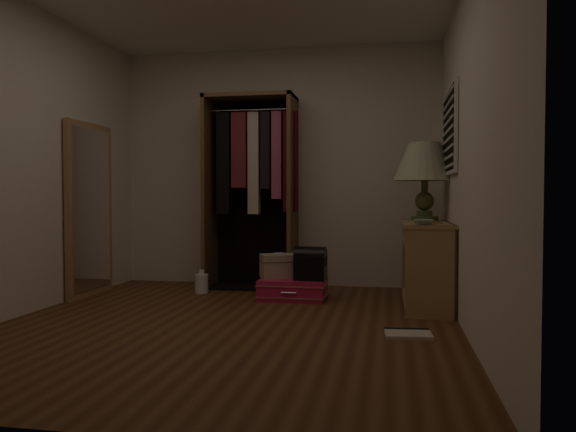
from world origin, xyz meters
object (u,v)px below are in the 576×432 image
object	(u,v)px
floor_mirror	(90,210)
black_bag	(310,263)
pink_suitcase	(293,289)
train_case	(278,266)
table_lamp	(425,164)
console_bookshelf	(426,262)
open_wardrobe	(254,176)
white_jug	(202,283)

from	to	relation	value
floor_mirror	black_bag	xyz separation A→B (m)	(2.19, 0.10, -0.49)
pink_suitcase	black_bag	xyz separation A→B (m)	(0.17, -0.04, 0.26)
train_case	table_lamp	bearing A→B (deg)	-15.91
train_case	black_bag	distance (m)	0.34
console_bookshelf	table_lamp	distance (m)	0.96
pink_suitcase	table_lamp	size ratio (longest dim) A/B	0.87
open_wardrobe	white_jug	world-z (taller)	open_wardrobe
pink_suitcase	floor_mirror	bearing A→B (deg)	-175.62
floor_mirror	black_bag	bearing A→B (deg)	2.65
console_bookshelf	open_wardrobe	world-z (taller)	open_wardrobe
open_wardrobe	pink_suitcase	size ratio (longest dim) A/B	3.20
floor_mirror	train_case	bearing A→B (deg)	6.04
train_case	black_bag	xyz separation A→B (m)	(0.33, -0.10, 0.05)
train_case	black_bag	world-z (taller)	black_bag
table_lamp	white_jug	size ratio (longest dim) A/B	3.13
console_bookshelf	white_jug	bearing A→B (deg)	172.79
floor_mirror	black_bag	distance (m)	2.25
table_lamp	open_wardrobe	bearing A→B (deg)	167.19
console_bookshelf	pink_suitcase	world-z (taller)	console_bookshelf
black_bag	table_lamp	world-z (taller)	table_lamp
floor_mirror	white_jug	distance (m)	1.32
train_case	white_jug	size ratio (longest dim) A/B	1.70
table_lamp	black_bag	bearing A→B (deg)	-165.75
floor_mirror	table_lamp	world-z (taller)	floor_mirror
floor_mirror	white_jug	world-z (taller)	floor_mirror
console_bookshelf	black_bag	distance (m)	1.05
open_wardrobe	table_lamp	size ratio (longest dim) A/B	2.78
white_jug	train_case	bearing A→B (deg)	-7.89
pink_suitcase	table_lamp	distance (m)	1.73
white_jug	floor_mirror	bearing A→B (deg)	-163.49
console_bookshelf	white_jug	xyz separation A→B (m)	(-2.19, 0.28, -0.29)
open_wardrobe	table_lamp	distance (m)	1.81
table_lamp	floor_mirror	bearing A→B (deg)	-173.51
pink_suitcase	table_lamp	bearing A→B (deg)	10.56
pink_suitcase	train_case	distance (m)	0.27
floor_mirror	console_bookshelf	bearing A→B (deg)	0.58
open_wardrobe	train_case	size ratio (longest dim) A/B	5.13
floor_mirror	train_case	world-z (taller)	floor_mirror
floor_mirror	pink_suitcase	xyz separation A→B (m)	(2.02, 0.15, -0.75)
train_case	floor_mirror	bearing A→B (deg)	163.04
black_bag	table_lamp	xyz separation A→B (m)	(1.05, 0.27, 0.93)
console_bookshelf	train_case	bearing A→B (deg)	173.19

